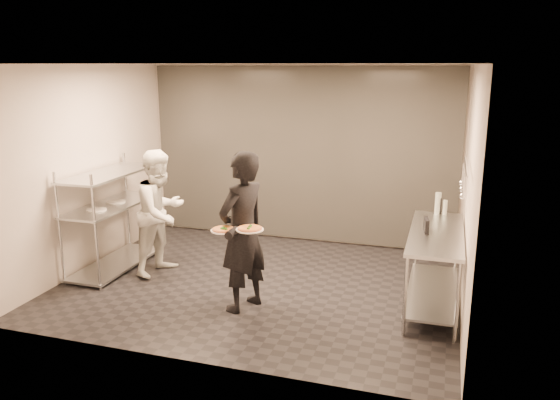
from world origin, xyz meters
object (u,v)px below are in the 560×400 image
(pass_rack, at_px, (113,214))
(waiter, at_px, (242,232))
(prep_counter, at_px, (435,256))
(bottle_green, at_px, (438,203))
(bottle_dark, at_px, (439,206))
(pizza_plate_near, at_px, (224,230))
(chef, at_px, (161,212))
(bottle_clear, at_px, (445,207))
(salad_plate, at_px, (244,189))
(pizza_plate_far, at_px, (250,229))
(pos_monitor, at_px, (426,225))

(pass_rack, bearing_deg, waiter, -18.07)
(prep_counter, bearing_deg, bottle_green, 91.20)
(bottle_dark, bearing_deg, pizza_plate_near, -142.20)
(chef, relative_size, bottle_clear, 8.95)
(salad_plate, height_order, bottle_dark, salad_plate)
(pass_rack, bearing_deg, pizza_plate_far, -21.00)
(bottle_green, bearing_deg, salad_plate, -149.57)
(chef, bearing_deg, bottle_clear, -64.82)
(pass_rack, bearing_deg, pos_monitor, -0.69)
(pass_rack, xyz_separation_m, waiter, (2.21, -0.72, 0.17))
(waiter, relative_size, salad_plate, 6.61)
(salad_plate, bearing_deg, bottle_clear, 29.44)
(prep_counter, relative_size, pizza_plate_far, 5.88)
(waiter, distance_m, chef, 1.66)
(bottle_dark, bearing_deg, salad_plate, -149.75)
(prep_counter, relative_size, pizza_plate_near, 6.28)
(chef, height_order, bottle_dark, chef)
(prep_counter, xyz_separation_m, salad_plate, (-2.19, -0.47, 0.75))
(pizza_plate_far, relative_size, bottle_green, 1.09)
(pizza_plate_far, height_order, bottle_dark, bottle_dark)
(pizza_plate_near, bearing_deg, bottle_dark, 37.80)
(salad_plate, bearing_deg, pizza_plate_far, -62.40)
(pizza_plate_far, distance_m, pos_monitor, 2.03)
(prep_counter, height_order, chef, chef)
(pizza_plate_far, height_order, salad_plate, salad_plate)
(chef, bearing_deg, prep_counter, -77.17)
(prep_counter, bearing_deg, pizza_plate_far, -154.97)
(bottle_clear, bearing_deg, pass_rack, -169.67)
(bottle_dark, bearing_deg, bottle_green, 180.00)
(pizza_plate_near, relative_size, salad_plate, 1.01)
(pizza_plate_near, height_order, pizza_plate_far, pizza_plate_far)
(pass_rack, relative_size, chef, 0.94)
(pizza_plate_near, relative_size, bottle_dark, 1.34)
(pass_rack, distance_m, prep_counter, 4.33)
(pos_monitor, bearing_deg, pass_rack, 170.78)
(pass_rack, xyz_separation_m, chef, (0.74, 0.04, 0.08))
(pass_rack, height_order, chef, chef)
(pass_rack, xyz_separation_m, bottle_green, (4.31, 0.80, 0.29))
(prep_counter, relative_size, pos_monitor, 7.98)
(waiter, height_order, pos_monitor, waiter)
(bottle_clear, distance_m, bottle_dark, 0.07)
(prep_counter, height_order, bottle_green, bottle_green)
(pass_rack, distance_m, pos_monitor, 4.22)
(bottle_green, xyz_separation_m, bottle_clear, (0.09, 0.00, -0.05))
(chef, relative_size, pizza_plate_near, 5.94)
(salad_plate, relative_size, pos_monitor, 1.25)
(pass_rack, relative_size, pizza_plate_near, 5.58)
(pos_monitor, xyz_separation_m, bottle_green, (0.10, 0.85, 0.06))
(salad_plate, distance_m, bottle_clear, 2.62)
(salad_plate, bearing_deg, pass_rack, 167.59)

